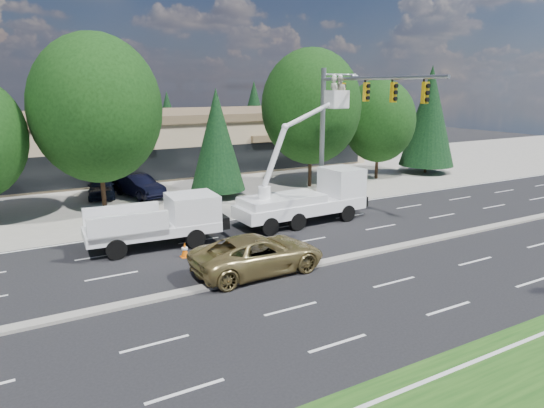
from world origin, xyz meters
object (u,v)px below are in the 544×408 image
signal_mast (344,117)px  minivan (258,254)px  utility_pickup (162,226)px  bucket_truck (312,191)px

signal_mast → minivan: bearing=-145.4°
utility_pickup → minivan: size_ratio=1.13×
signal_mast → bucket_truck: size_ratio=1.19×
minivan → bucket_truck: bearing=-50.3°
minivan → signal_mast: bearing=-56.3°
signal_mast → bucket_truck: (-2.79, -0.82, -4.20)m
utility_pickup → minivan: (2.52, -5.57, -0.21)m
utility_pickup → minivan: utility_pickup is taller
signal_mast → utility_pickup: size_ratio=1.52×
bucket_truck → minivan: 8.70m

